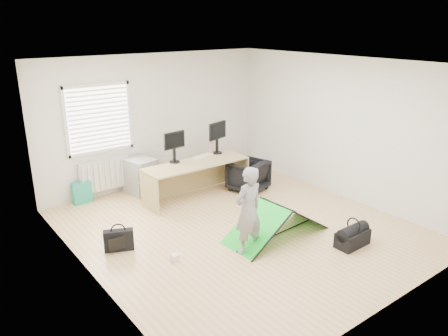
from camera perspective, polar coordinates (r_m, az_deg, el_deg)
ground at (r=7.41m, az=1.89°, el=-7.77°), size 5.50×5.50×0.00m
back_wall at (r=9.14m, az=-9.00°, el=6.15°), size 5.00×0.02×2.70m
window at (r=8.58m, az=-16.02°, el=6.19°), size 1.20×0.06×1.20m
radiator at (r=8.83m, az=-15.29°, el=-0.82°), size 1.00×0.12×0.60m
desk at (r=8.50m, az=-3.57°, el=-1.60°), size 2.10×0.68×0.71m
filing_cabinet at (r=8.85m, az=-10.85°, el=-1.05°), size 0.59×0.71×0.72m
monitor_left at (r=8.38m, az=-6.54°, el=2.19°), size 0.47×0.15×0.44m
monitor_right at (r=8.91m, az=-0.93°, el=3.43°), size 0.51×0.24×0.48m
keyboard at (r=8.76m, az=-2.74°, el=1.57°), size 0.47×0.23×0.02m
thermos at (r=8.89m, az=-1.66°, el=2.62°), size 0.08×0.08×0.25m
office_chair at (r=8.87m, az=3.16°, el=-0.98°), size 0.84×0.85×0.64m
person at (r=6.40m, az=3.16°, el=-5.56°), size 0.51×0.35×1.34m
kite at (r=7.09m, az=6.93°, el=-6.77°), size 1.79×0.87×0.54m
storage_crate at (r=10.21m, az=3.97°, el=0.57°), size 0.51×0.39×0.26m
tote_bag at (r=8.71m, az=-18.07°, el=-3.06°), size 0.35×0.15×0.42m
laptop_bag at (r=6.84m, az=-13.57°, el=-9.15°), size 0.46×0.30×0.33m
white_box at (r=6.47m, az=-6.43°, el=-11.56°), size 0.12×0.12×0.10m
duffel_bag at (r=7.08m, az=16.43°, el=-8.81°), size 0.56×0.30×0.24m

